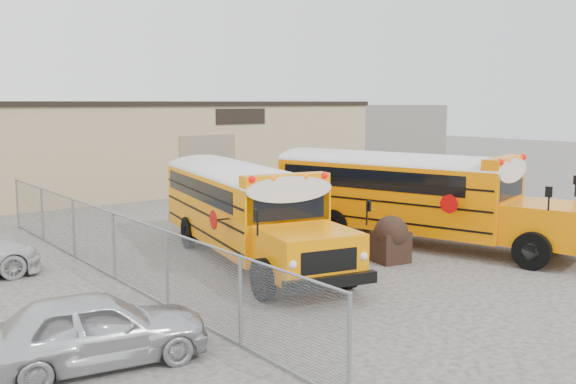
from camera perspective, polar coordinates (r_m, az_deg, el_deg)
ground at (r=18.46m, az=6.27°, el=-6.60°), size 120.00×120.00×0.00m
warehouse at (r=35.16m, az=-16.99°, el=3.97°), size 30.20×10.20×4.67m
chainlink_fence at (r=17.48m, az=-15.23°, el=-4.63°), size 0.07×18.07×1.81m
distant_building_right at (r=51.87m, az=6.96°, el=5.26°), size 10.00×8.00×4.40m
school_bus_left at (r=24.63m, az=-8.87°, el=0.94°), size 4.42×10.03×2.85m
school_bus_right at (r=24.87m, az=-2.40°, el=1.35°), size 5.27×10.69×3.04m
tarp_bundle at (r=18.92m, az=9.13°, el=-4.10°), size 1.05×1.01×1.38m
car_silver at (r=12.05m, az=-16.79°, el=-11.56°), size 4.18×2.30×1.35m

